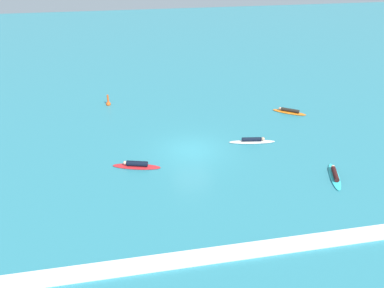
# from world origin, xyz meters

# --- Properties ---
(ground_plane) EXTENTS (120.00, 120.00, 0.00)m
(ground_plane) POSITION_xyz_m (0.00, 0.00, 0.00)
(ground_plane) COLOR teal
(ground_plane) RESTS_ON ground
(surfer_on_orange_board) EXTENTS (2.67, 2.22, 0.38)m
(surfer_on_orange_board) POSITION_xyz_m (9.20, 4.94, 0.12)
(surfer_on_orange_board) COLOR orange
(surfer_on_orange_board) RESTS_ON ground_plane
(surfer_on_white_board) EXTENTS (3.35, 1.09, 0.40)m
(surfer_on_white_board) POSITION_xyz_m (4.46, 0.37, 0.13)
(surfer_on_white_board) COLOR white
(surfer_on_white_board) RESTS_ON ground_plane
(surfer_on_red_board) EXTENTS (3.18, 1.56, 0.43)m
(surfer_on_red_board) POSITION_xyz_m (-3.90, -1.50, 0.15)
(surfer_on_red_board) COLOR red
(surfer_on_red_board) RESTS_ON ground_plane
(surfer_on_teal_board) EXTENTS (1.57, 3.11, 0.39)m
(surfer_on_teal_board) POSITION_xyz_m (7.91, -4.99, 0.13)
(surfer_on_teal_board) COLOR #33C6CC
(surfer_on_teal_board) RESTS_ON ground_plane
(marker_buoy) EXTENTS (0.41, 0.41, 1.04)m
(marker_buoy) POSITION_xyz_m (-5.58, 9.52, 0.20)
(marker_buoy) COLOR #E55119
(marker_buoy) RESTS_ON ground_plane
(wave_crest) EXTENTS (25.31, 0.90, 0.18)m
(wave_crest) POSITION_xyz_m (0.00, -10.25, 0.09)
(wave_crest) COLOR white
(wave_crest) RESTS_ON ground_plane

